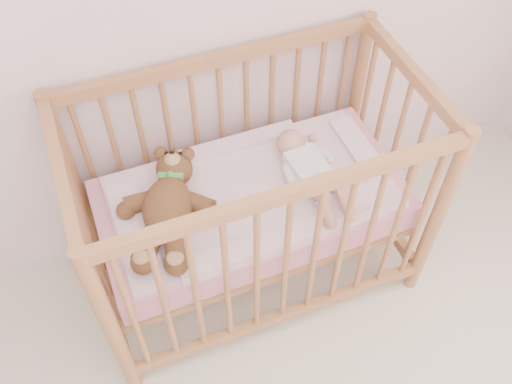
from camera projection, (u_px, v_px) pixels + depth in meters
name	position (u px, v px, depth m)	size (l,w,h in m)	color
crib	(252.00, 202.00, 2.31)	(1.36, 0.76, 1.00)	#B0774B
mattress	(252.00, 204.00, 2.33)	(1.22, 0.62, 0.13)	pink
blanket	(251.00, 192.00, 2.27)	(1.10, 0.58, 0.06)	#E79FB5
baby	(309.00, 167.00, 2.25)	(0.25, 0.52, 0.13)	white
teddy_bear	(167.00, 208.00, 2.11)	(0.40, 0.58, 0.16)	brown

